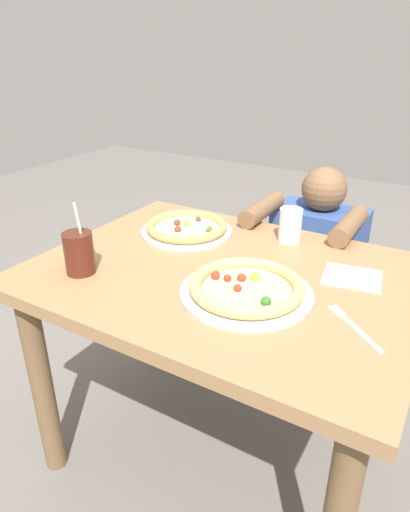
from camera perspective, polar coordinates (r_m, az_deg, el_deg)
ground_plane at (r=1.81m, az=2.03°, el=-23.41°), size 8.00×8.00×0.00m
dining_table at (r=1.40m, az=2.42°, el=-6.18°), size 1.12×0.85×0.75m
pizza_near at (r=1.21m, az=5.24°, el=-4.07°), size 0.36×0.36×0.05m
pizza_far at (r=1.60m, az=-2.34°, el=3.56°), size 0.32×0.32×0.04m
drink_cup_colored at (r=1.35m, az=-15.63°, el=0.40°), size 0.09×0.09×0.22m
water_cup_clear at (r=1.55m, az=10.71°, el=3.93°), size 0.08×0.08×0.12m
paper_napkin at (r=1.37m, az=18.11°, el=-2.56°), size 0.18×0.17×0.00m
fork at (r=1.15m, az=18.11°, el=-8.31°), size 0.16×0.15×0.00m
diner_seated at (r=2.04m, az=13.50°, el=-2.95°), size 0.40×0.52×0.92m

